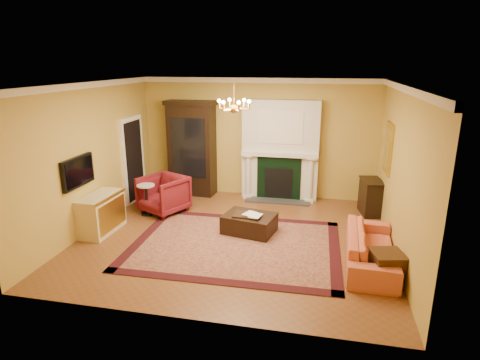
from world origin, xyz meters
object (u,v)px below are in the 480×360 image
(commode, at_px, (101,214))
(coral_sofa, at_px, (372,243))
(china_cabinet, at_px, (192,150))
(console_table, at_px, (371,198))
(wingback_armchair, at_px, (163,193))
(leather_ottoman, at_px, (249,223))
(end_table, at_px, (386,269))
(pedestal_table, at_px, (146,197))

(commode, relative_size, coral_sofa, 0.52)
(china_cabinet, xyz_separation_m, console_table, (4.46, -0.61, -0.78))
(wingback_armchair, xyz_separation_m, coral_sofa, (4.46, -1.62, -0.08))
(china_cabinet, xyz_separation_m, coral_sofa, (4.23, -3.09, -0.77))
(leather_ottoman, bearing_deg, coral_sofa, -8.86)
(china_cabinet, bearing_deg, wingback_armchair, -94.77)
(coral_sofa, bearing_deg, leather_ottoman, 71.71)
(end_table, bearing_deg, console_table, 88.90)
(end_table, height_order, leather_ottoman, end_table)
(coral_sofa, bearing_deg, wingback_armchair, 72.49)
(wingback_armchair, bearing_deg, china_cabinet, 107.87)
(coral_sofa, xyz_separation_m, console_table, (0.23, 2.49, -0.01))
(china_cabinet, height_order, wingback_armchair, china_cabinet)
(pedestal_table, relative_size, end_table, 1.39)
(commode, bearing_deg, china_cabinet, 71.51)
(pedestal_table, height_order, end_table, pedestal_table)
(pedestal_table, xyz_separation_m, coral_sofa, (4.78, -1.38, -0.02))
(end_table, xyz_separation_m, console_table, (0.06, 3.12, 0.13))
(china_cabinet, distance_m, pedestal_table, 1.95)
(commode, xyz_separation_m, console_table, (5.51, 2.19, -0.01))
(wingback_armchair, relative_size, commode, 0.89)
(end_table, bearing_deg, coral_sofa, 105.03)
(console_table, bearing_deg, pedestal_table, -177.10)
(wingback_armchair, distance_m, leather_ottoman, 2.31)
(commode, distance_m, leather_ottoman, 3.04)
(china_cabinet, distance_m, console_table, 4.57)
(wingback_armchair, xyz_separation_m, end_table, (4.63, -2.25, -0.22))
(pedestal_table, height_order, console_table, console_table)
(china_cabinet, xyz_separation_m, commode, (-1.05, -2.80, -0.77))
(wingback_armchair, xyz_separation_m, console_table, (4.69, 0.87, -0.08))
(console_table, bearing_deg, commode, -167.88)
(coral_sofa, bearing_deg, end_table, -162.54)
(china_cabinet, bearing_deg, commode, -106.44)
(coral_sofa, relative_size, end_table, 3.97)
(wingback_armchair, xyz_separation_m, leather_ottoman, (2.17, -0.75, -0.27))
(wingback_armchair, height_order, commode, wingback_armchair)
(commode, relative_size, end_table, 2.07)
(wingback_armchair, height_order, pedestal_table, wingback_armchair)
(coral_sofa, height_order, console_table, coral_sofa)
(console_table, xyz_separation_m, leather_ottoman, (-2.53, -1.62, -0.19))
(china_cabinet, bearing_deg, end_table, -36.17)
(pedestal_table, distance_m, coral_sofa, 4.97)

